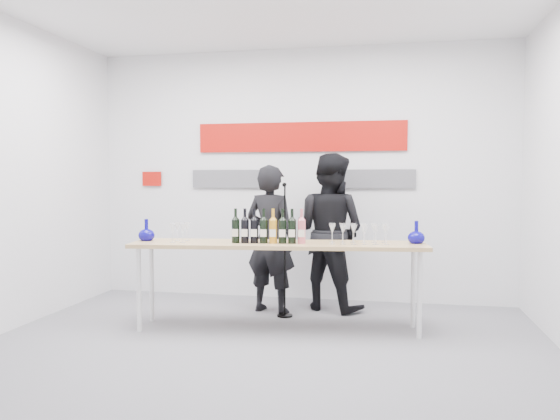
{
  "coord_description": "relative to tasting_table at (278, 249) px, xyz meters",
  "views": [
    {
      "loc": [
        1.05,
        -4.48,
        1.46
      ],
      "look_at": [
        0.01,
        0.71,
        1.15
      ],
      "focal_mm": 35.0,
      "sensor_mm": 36.0,
      "label": 1
    }
  ],
  "objects": [
    {
      "name": "wine_bottles",
      "position": [
        -0.08,
        -0.06,
        0.23
      ],
      "size": [
        0.71,
        0.15,
        0.33
      ],
      "rotation": [
        0.0,
        0.0,
        0.11
      ],
      "color": "black",
      "rests_on": "tasting_table"
    },
    {
      "name": "presenter_right",
      "position": [
        0.39,
        0.93,
        0.09
      ],
      "size": [
        1.03,
        0.94,
        1.73
      ],
      "primitive_type": "imported",
      "rotation": [
        0.0,
        0.0,
        2.73
      ],
      "color": "black",
      "rests_on": "ground"
    },
    {
      "name": "ground",
      "position": [
        -0.01,
        -0.61,
        -0.78
      ],
      "size": [
        5.0,
        5.0,
        0.0
      ],
      "primitive_type": "plane",
      "color": "slate",
      "rests_on": "ground"
    },
    {
      "name": "back_wall",
      "position": [
        -0.01,
        1.39,
        0.72
      ],
      "size": [
        5.0,
        0.04,
        3.0
      ],
      "primitive_type": "cube",
      "color": "silver",
      "rests_on": "ground"
    },
    {
      "name": "mic_stand",
      "position": [
        -0.03,
        0.49,
        -0.35
      ],
      "size": [
        0.16,
        0.16,
        1.41
      ],
      "rotation": [
        0.0,
        0.0,
        0.39
      ],
      "color": "black",
      "rests_on": "ground"
    },
    {
      "name": "signage",
      "position": [
        -0.07,
        1.36,
        1.03
      ],
      "size": [
        3.38,
        0.02,
        0.79
      ],
      "color": "#AF0E07",
      "rests_on": "back_wall"
    },
    {
      "name": "glasses_right",
      "position": [
        0.76,
        0.08,
        0.16
      ],
      "size": [
        0.58,
        0.28,
        0.18
      ],
      "color": "silver",
      "rests_on": "tasting_table"
    },
    {
      "name": "tasting_table",
      "position": [
        0.0,
        0.0,
        0.0
      ],
      "size": [
        2.85,
        0.87,
        0.84
      ],
      "rotation": [
        0.0,
        0.0,
        0.11
      ],
      "color": "tan",
      "rests_on": "ground"
    },
    {
      "name": "presenter_left",
      "position": [
        -0.22,
        0.66,
        0.02
      ],
      "size": [
        0.67,
        0.53,
        1.6
      ],
      "primitive_type": "imported",
      "rotation": [
        0.0,
        0.0,
        2.86
      ],
      "color": "black",
      "rests_on": "ground"
    },
    {
      "name": "decanter_right",
      "position": [
        1.3,
        0.2,
        0.17
      ],
      "size": [
        0.16,
        0.16,
        0.21
      ],
      "primitive_type": null,
      "color": "#0B067E",
      "rests_on": "tasting_table"
    },
    {
      "name": "glasses_left",
      "position": [
        -0.95,
        -0.11,
        0.16
      ],
      "size": [
        0.18,
        0.23,
        0.18
      ],
      "color": "silver",
      "rests_on": "tasting_table"
    },
    {
      "name": "decanter_left",
      "position": [
        -1.31,
        -0.09,
        0.17
      ],
      "size": [
        0.16,
        0.16,
        0.21
      ],
      "primitive_type": null,
      "color": "#0B067E",
      "rests_on": "tasting_table"
    }
  ]
}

